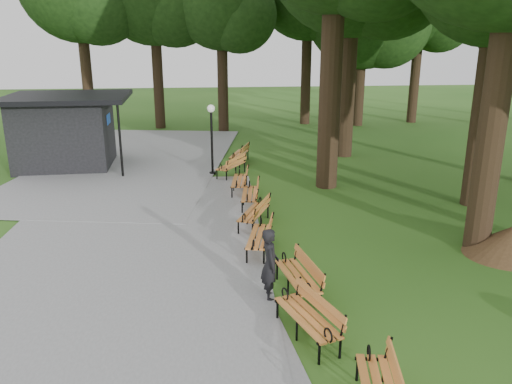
{
  "coord_description": "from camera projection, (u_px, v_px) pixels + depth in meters",
  "views": [
    {
      "loc": [
        -1.59,
        -9.34,
        5.59
      ],
      "look_at": [
        -0.07,
        5.16,
        1.1
      ],
      "focal_mm": 35.5,
      "sensor_mm": 36.0,
      "label": 1
    }
  ],
  "objects": [
    {
      "name": "bench_4",
      "position": [
        259.0,
        237.0,
        13.6
      ],
      "size": [
        1.06,
        2.0,
        0.88
      ],
      "primitive_type": null,
      "rotation": [
        0.0,
        0.0,
        -1.8
      ],
      "color": "orange",
      "rests_on": "ground"
    },
    {
      "name": "bench_8",
      "position": [
        231.0,
        166.0,
        21.08
      ],
      "size": [
        1.53,
        1.96,
        0.88
      ],
      "primitive_type": null,
      "rotation": [
        0.0,
        0.0,
        -2.12
      ],
      "color": "orange",
      "rests_on": "ground"
    },
    {
      "name": "lamp_post",
      "position": [
        211.0,
        124.0,
        20.81
      ],
      "size": [
        0.32,
        0.32,
        2.94
      ],
      "color": "black",
      "rests_on": "ground"
    },
    {
      "name": "bench_6",
      "position": [
        250.0,
        194.0,
        17.29
      ],
      "size": [
        0.89,
        1.97,
        0.88
      ],
      "primitive_type": null,
      "rotation": [
        0.0,
        0.0,
        -1.71
      ],
      "color": "orange",
      "rests_on": "ground"
    },
    {
      "name": "bench_9",
      "position": [
        239.0,
        154.0,
        23.14
      ],
      "size": [
        1.2,
        2.0,
        0.88
      ],
      "primitive_type": null,
      "rotation": [
        0.0,
        0.0,
        -1.89
      ],
      "color": "orange",
      "rests_on": "ground"
    },
    {
      "name": "ground",
      "position": [
        285.0,
        313.0,
        10.68
      ],
      "size": [
        100.0,
        100.0,
        0.0
      ],
      "primitive_type": "plane",
      "color": "#2C5C1A",
      "rests_on": "ground"
    },
    {
      "name": "path",
      "position": [
        114.0,
        260.0,
        13.13
      ],
      "size": [
        12.0,
        38.0,
        0.06
      ],
      "primitive_type": "cube",
      "color": "gray",
      "rests_on": "ground"
    },
    {
      "name": "bench_2",
      "position": [
        307.0,
        318.0,
        9.68
      ],
      "size": [
        1.21,
        2.0,
        0.88
      ],
      "primitive_type": null,
      "rotation": [
        0.0,
        0.0,
        -1.25
      ],
      "color": "orange",
      "rests_on": "ground"
    },
    {
      "name": "bench_5",
      "position": [
        254.0,
        213.0,
        15.45
      ],
      "size": [
        1.33,
        2.0,
        0.88
      ],
      "primitive_type": null,
      "rotation": [
        0.0,
        0.0,
        -1.97
      ],
      "color": "orange",
      "rests_on": "ground"
    },
    {
      "name": "bench_3",
      "position": [
        298.0,
        277.0,
        11.34
      ],
      "size": [
        0.94,
        1.98,
        0.88
      ],
      "primitive_type": null,
      "rotation": [
        0.0,
        0.0,
        -1.41
      ],
      "color": "orange",
      "rests_on": "ground"
    },
    {
      "name": "bench_7",
      "position": [
        239.0,
        181.0,
        18.87
      ],
      "size": [
        0.9,
        1.97,
        0.88
      ],
      "primitive_type": null,
      "rotation": [
        0.0,
        0.0,
        -1.71
      ],
      "color": "orange",
      "rests_on": "ground"
    },
    {
      "name": "person",
      "position": [
        270.0,
        264.0,
        11.06
      ],
      "size": [
        0.41,
        0.61,
        1.65
      ],
      "primitive_type": "imported",
      "rotation": [
        0.0,
        0.0,
        1.59
      ],
      "color": "black",
      "rests_on": "ground"
    },
    {
      "name": "kiosk",
      "position": [
        64.0,
        131.0,
        22.29
      ],
      "size": [
        5.25,
        4.61,
        3.2
      ],
      "primitive_type": null,
      "rotation": [
        0.0,
        0.0,
        0.03
      ],
      "color": "black",
      "rests_on": "ground"
    }
  ]
}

